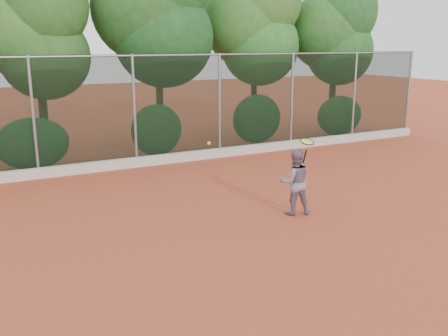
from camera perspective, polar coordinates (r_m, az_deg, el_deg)
name	(u,v)px	position (r m, az deg, el deg)	size (l,w,h in m)	color
ground	(247,239)	(10.16, 2.66, -8.08)	(80.00, 80.00, 0.00)	#AA4328
concrete_curb	(139,162)	(16.09, -9.74, 0.69)	(24.00, 0.20, 0.30)	beige
tennis_player	(295,182)	(11.45, 8.07, -1.59)	(0.74, 0.58, 1.52)	slate
chainlink_fence	(134,108)	(15.96, -10.20, 6.80)	(24.09, 0.09, 3.50)	black
foliage_backdrop	(96,25)	(17.60, -14.40, 15.56)	(23.70, 3.63, 7.55)	#3E2618
tennis_racket	(307,143)	(11.33, 9.44, 2.78)	(0.33, 0.33, 0.58)	black
tennis_ball_in_flight	(209,143)	(10.55, -1.75, 2.85)	(0.07, 0.07, 0.07)	#ECF036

